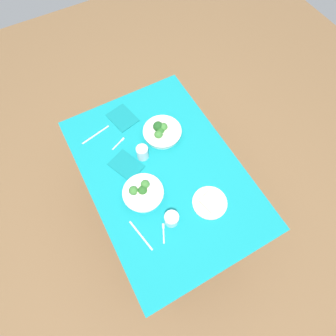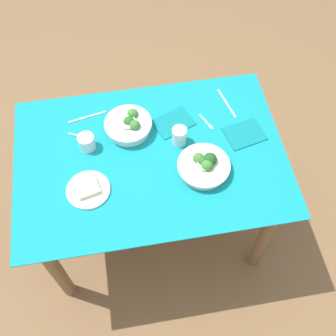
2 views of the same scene
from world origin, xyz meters
name	(u,v)px [view 1 (image 1 of 2)]	position (x,y,z in m)	size (l,w,h in m)	color
ground_plane	(165,209)	(0.00, 0.00, 0.00)	(6.00, 6.00, 0.00)	brown
dining_table	(164,179)	(0.00, 0.00, 0.64)	(1.31, 0.90, 0.76)	teal
broccoli_bowl_far	(162,132)	(-0.24, 0.12, 0.80)	(0.25, 0.25, 0.10)	silver
broccoli_bowl_near	(143,193)	(0.08, -0.18, 0.80)	(0.24, 0.24, 0.10)	white
bread_side_plate	(210,202)	(0.31, 0.14, 0.77)	(0.20, 0.20, 0.03)	silver
water_glass_center	(142,153)	(-0.15, -0.06, 0.81)	(0.07, 0.07, 0.10)	silver
water_glass_side	(172,219)	(0.29, -0.11, 0.80)	(0.08, 0.08, 0.08)	silver
fork_by_far_bowl	(164,232)	(0.33, -0.18, 0.77)	(0.10, 0.06, 0.00)	#B7B7BC
fork_by_near_bowl	(119,143)	(-0.31, -0.16, 0.77)	(0.05, 0.11, 0.00)	#B7B7BC
table_knife_left	(141,235)	(0.29, -0.29, 0.77)	(0.20, 0.01, 0.00)	#B7B7BC
table_knife_right	(96,135)	(-0.44, -0.26, 0.77)	(0.21, 0.01, 0.00)	#B7B7BC
napkin_folded_upper	(126,165)	(-0.14, -0.18, 0.77)	(0.19, 0.14, 0.01)	#0F777D
napkin_folded_lower	(123,118)	(-0.48, -0.05, 0.77)	(0.19, 0.15, 0.01)	#0F777D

